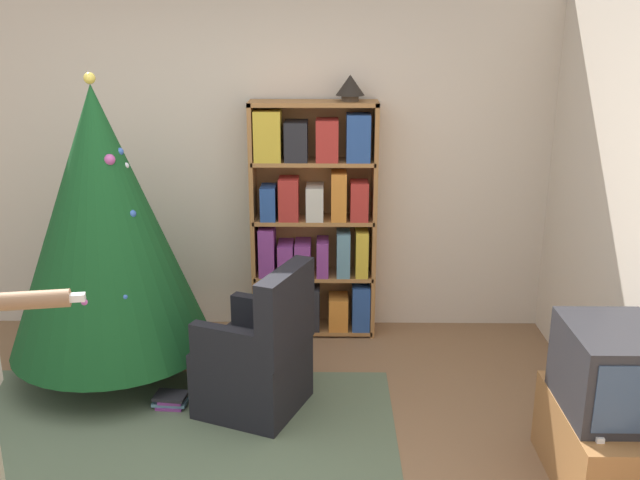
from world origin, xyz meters
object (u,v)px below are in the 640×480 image
(television, at_px, (612,370))
(christmas_tree, at_px, (103,222))
(armchair, at_px, (258,360))
(table_lamp, at_px, (350,86))
(bookshelf, at_px, (313,224))

(television, distance_m, christmas_tree, 3.05)
(armchair, relative_size, table_lamp, 4.60)
(bookshelf, height_order, television, bookshelf)
(christmas_tree, bearing_deg, television, -22.57)
(bookshelf, bearing_deg, christmas_tree, -151.96)
(television, distance_m, table_lamp, 2.53)
(bookshelf, bearing_deg, table_lamp, 1.93)
(television, bearing_deg, armchair, 157.77)
(christmas_tree, bearing_deg, bookshelf, 28.04)
(television, xyz_separation_m, table_lamp, (-1.23, 1.87, 1.18))
(television, distance_m, armchair, 1.97)
(christmas_tree, height_order, armchair, christmas_tree)
(television, height_order, table_lamp, table_lamp)
(armchair, bearing_deg, bookshelf, -173.20)
(table_lamp, bearing_deg, armchair, -116.53)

